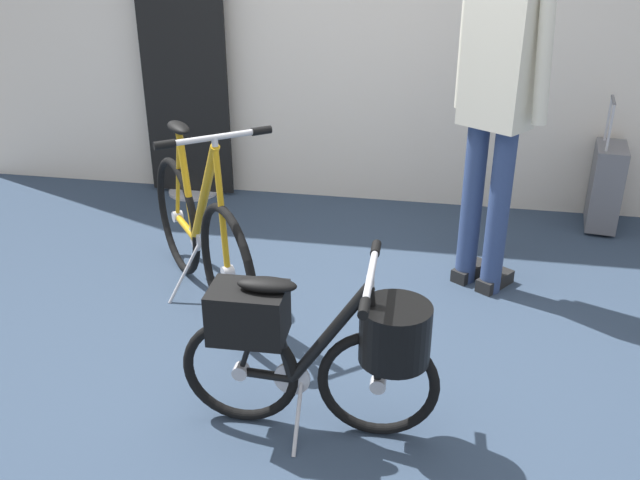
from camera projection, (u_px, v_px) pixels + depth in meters
ground_plane at (303, 371)px, 3.02m from camera, size 6.01×6.01×0.00m
floor_banner_stand at (186, 95)px, 4.69m from camera, size 0.60×0.36×1.60m
folding_bike_foreground at (320, 344)px, 2.52m from camera, size 0.99×0.53×0.70m
display_bike_left at (200, 234)px, 3.45m from camera, size 0.91×1.11×0.97m
visitor_near_wall at (498, 89)px, 3.29m from camera, size 0.44×0.38×1.82m
rolling_suitcase at (606, 186)px, 4.32m from camera, size 0.23×0.38×0.83m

